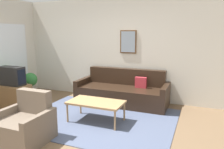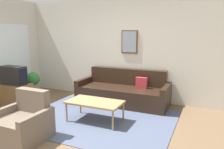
{
  "view_description": "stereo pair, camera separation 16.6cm",
  "coord_description": "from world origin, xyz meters",
  "px_view_note": "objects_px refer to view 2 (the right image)",
  "views": [
    {
      "loc": [
        2.27,
        -3.02,
        1.76
      ],
      "look_at": [
        0.43,
        1.47,
        0.85
      ],
      "focal_mm": 35.0,
      "sensor_mm": 36.0,
      "label": 1
    },
    {
      "loc": [
        2.42,
        -2.95,
        1.76
      ],
      "look_at": [
        0.43,
        1.47,
        0.85
      ],
      "focal_mm": 35.0,
      "sensor_mm": 36.0,
      "label": 2
    }
  ],
  "objects_px": {
    "couch": "(123,92)",
    "coffee_table": "(95,103)",
    "tv": "(13,75)",
    "armchair": "(23,124)",
    "potted_plant_tall": "(10,78)"
  },
  "relations": [
    {
      "from": "couch",
      "to": "coffee_table",
      "type": "bearing_deg",
      "value": -94.13
    },
    {
      "from": "coffee_table",
      "to": "armchair",
      "type": "distance_m",
      "value": 1.39
    },
    {
      "from": "couch",
      "to": "coffee_table",
      "type": "height_order",
      "value": "couch"
    },
    {
      "from": "couch",
      "to": "tv",
      "type": "relative_size",
      "value": 3.53
    },
    {
      "from": "couch",
      "to": "coffee_table",
      "type": "relative_size",
      "value": 2.08
    },
    {
      "from": "coffee_table",
      "to": "potted_plant_tall",
      "type": "relative_size",
      "value": 1.15
    },
    {
      "from": "tv",
      "to": "armchair",
      "type": "bearing_deg",
      "value": -38.69
    },
    {
      "from": "couch",
      "to": "armchair",
      "type": "bearing_deg",
      "value": -108.35
    },
    {
      "from": "coffee_table",
      "to": "couch",
      "type": "bearing_deg",
      "value": 85.87
    },
    {
      "from": "coffee_table",
      "to": "tv",
      "type": "bearing_deg",
      "value": 178.33
    },
    {
      "from": "couch",
      "to": "tv",
      "type": "xyz_separation_m",
      "value": [
        -2.38,
        -1.26,
        0.47
      ]
    },
    {
      "from": "armchair",
      "to": "couch",
      "type": "bearing_deg",
      "value": 59.63
    },
    {
      "from": "tv",
      "to": "armchair",
      "type": "height_order",
      "value": "tv"
    },
    {
      "from": "coffee_table",
      "to": "tv",
      "type": "xyz_separation_m",
      "value": [
        -2.28,
        0.07,
        0.37
      ]
    },
    {
      "from": "armchair",
      "to": "potted_plant_tall",
      "type": "height_order",
      "value": "potted_plant_tall"
    }
  ]
}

